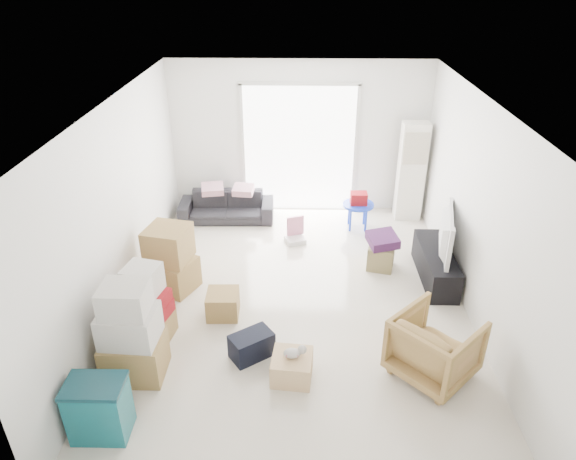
# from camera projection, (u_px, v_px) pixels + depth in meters

# --- Properties ---
(room_shell) EXTENTS (4.98, 6.48, 3.18)m
(room_shell) POSITION_uv_depth(u_px,v_px,m) (298.00, 214.00, 6.37)
(room_shell) COLOR beige
(room_shell) RESTS_ON ground
(sliding_door) EXTENTS (2.10, 0.04, 2.33)m
(sliding_door) POSITION_uv_depth(u_px,v_px,m) (299.00, 144.00, 9.04)
(sliding_door) COLOR white
(sliding_door) RESTS_ON room_shell
(ac_tower) EXTENTS (0.45, 0.30, 1.75)m
(ac_tower) POSITION_uv_depth(u_px,v_px,m) (411.00, 172.00, 8.89)
(ac_tower) COLOR white
(ac_tower) RESTS_ON room_shell
(tv_console) EXTENTS (0.41, 1.36, 0.45)m
(tv_console) POSITION_uv_depth(u_px,v_px,m) (436.00, 265.00, 7.43)
(tv_console) COLOR black
(tv_console) RESTS_ON room_shell
(television) EXTENTS (0.85, 1.19, 0.14)m
(television) POSITION_uv_depth(u_px,v_px,m) (438.00, 247.00, 7.29)
(television) COLOR black
(television) RESTS_ON tv_console
(sofa) EXTENTS (1.66, 0.52, 0.65)m
(sofa) POSITION_uv_depth(u_px,v_px,m) (226.00, 202.00, 9.08)
(sofa) COLOR #25252A
(sofa) RESTS_ON room_shell
(pillow_left) EXTENTS (0.43, 0.37, 0.12)m
(pillow_left) POSITION_uv_depth(u_px,v_px,m) (212.00, 182.00, 8.93)
(pillow_left) COLOR #BA878F
(pillow_left) RESTS_ON sofa
(pillow_right) EXTENTS (0.34, 0.28, 0.11)m
(pillow_right) POSITION_uv_depth(u_px,v_px,m) (243.00, 183.00, 8.90)
(pillow_right) COLOR #BA878F
(pillow_right) RESTS_ON sofa
(armchair) EXTENTS (1.11, 1.11, 0.83)m
(armchair) POSITION_uv_depth(u_px,v_px,m) (435.00, 344.00, 5.63)
(armchair) COLOR #AD804D
(armchair) RESTS_ON room_shell
(storage_bins) EXTENTS (0.56, 0.40, 0.65)m
(storage_bins) POSITION_uv_depth(u_px,v_px,m) (99.00, 409.00, 4.94)
(storage_bins) COLOR #0F5C66
(storage_bins) RESTS_ON room_shell
(box_stack_a) EXTENTS (0.65, 0.54, 1.18)m
(box_stack_a) POSITION_uv_depth(u_px,v_px,m) (131.00, 336.00, 5.57)
(box_stack_a) COLOR olive
(box_stack_a) RESTS_ON room_shell
(box_stack_b) EXTENTS (0.63, 0.59, 1.03)m
(box_stack_b) POSITION_uv_depth(u_px,v_px,m) (147.00, 309.00, 6.14)
(box_stack_b) COLOR olive
(box_stack_b) RESTS_ON room_shell
(box_stack_c) EXTENTS (0.80, 0.75, 0.95)m
(box_stack_c) POSITION_uv_depth(u_px,v_px,m) (170.00, 259.00, 7.11)
(box_stack_c) COLOR olive
(box_stack_c) RESTS_ON room_shell
(loose_box) EXTENTS (0.42, 0.42, 0.34)m
(loose_box) POSITION_uv_depth(u_px,v_px,m) (223.00, 304.00, 6.69)
(loose_box) COLOR olive
(loose_box) RESTS_ON room_shell
(duffel_bag) EXTENTS (0.57, 0.52, 0.31)m
(duffel_bag) POSITION_uv_depth(u_px,v_px,m) (252.00, 345.00, 6.00)
(duffel_bag) COLOR black
(duffel_bag) RESTS_ON room_shell
(ottoman) EXTENTS (0.46, 0.46, 0.37)m
(ottoman) POSITION_uv_depth(u_px,v_px,m) (381.00, 256.00, 7.71)
(ottoman) COLOR olive
(ottoman) RESTS_ON room_shell
(blanket) EXTENTS (0.49, 0.49, 0.14)m
(blanket) POSITION_uv_depth(u_px,v_px,m) (382.00, 242.00, 7.59)
(blanket) COLOR #4A2052
(blanket) RESTS_ON ottoman
(kids_table) EXTENTS (0.53, 0.53, 0.66)m
(kids_table) POSITION_uv_depth(u_px,v_px,m) (358.00, 203.00, 8.71)
(kids_table) COLOR blue
(kids_table) RESTS_ON room_shell
(toy_walker) EXTENTS (0.38, 0.36, 0.41)m
(toy_walker) POSITION_uv_depth(u_px,v_px,m) (295.00, 235.00, 8.47)
(toy_walker) COLOR silver
(toy_walker) RESTS_ON room_shell
(wood_crate) EXTENTS (0.48, 0.48, 0.29)m
(wood_crate) POSITION_uv_depth(u_px,v_px,m) (292.00, 367.00, 5.70)
(wood_crate) COLOR #D6B97C
(wood_crate) RESTS_ON room_shell
(plush_bunny) EXTENTS (0.26, 0.15, 0.13)m
(plush_bunny) POSITION_uv_depth(u_px,v_px,m) (295.00, 352.00, 5.61)
(plush_bunny) COLOR #B2ADA8
(plush_bunny) RESTS_ON wood_crate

